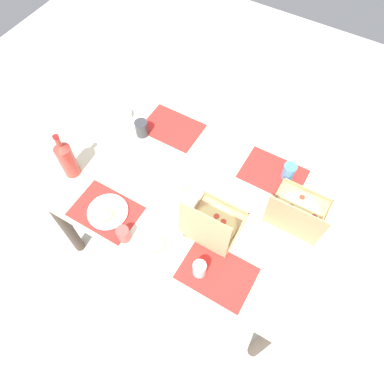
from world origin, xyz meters
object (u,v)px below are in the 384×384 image
(plate_near_right, at_px, (187,184))
(cup_clear_right, at_px, (289,171))
(cup_spare, at_px, (142,128))
(pizza_box_corner_left, at_px, (297,213))
(plate_near_left, at_px, (160,241))
(cup_red, at_px, (199,269))
(condiment_bowl, at_px, (124,114))
(soda_bottle, at_px, (67,159))
(plate_far_right, at_px, (108,212))
(pizza_box_edge_far, at_px, (212,225))
(cup_clear_left, at_px, (123,234))

(plate_near_right, distance_m, cup_clear_right, 0.58)
(cup_spare, bearing_deg, pizza_box_corner_left, 176.42)
(plate_near_left, distance_m, cup_red, 0.26)
(condiment_bowl, bearing_deg, soda_bottle, 89.11)
(plate_near_left, bearing_deg, cup_red, 171.53)
(plate_far_right, xyz_separation_m, condiment_bowl, (0.33, -0.61, 0.01))
(cup_red, bearing_deg, plate_near_left, -8.47)
(plate_near_left, xyz_separation_m, soda_bottle, (0.68, -0.11, 0.12))
(cup_red, bearing_deg, cup_clear_right, -101.56)
(cup_clear_right, bearing_deg, condiment_bowl, 5.29)
(pizza_box_edge_far, height_order, condiment_bowl, pizza_box_edge_far)
(cup_spare, bearing_deg, soda_bottle, 67.00)
(plate_near_left, distance_m, cup_clear_left, 0.19)
(pizza_box_edge_far, relative_size, cup_clear_right, 3.15)
(cup_clear_left, bearing_deg, cup_clear_right, -126.52)
(cup_red, distance_m, cup_clear_left, 0.43)
(pizza_box_edge_far, bearing_deg, pizza_box_corner_left, -140.93)
(plate_near_left, bearing_deg, condiment_bowl, -42.54)
(cup_clear_left, bearing_deg, plate_far_right, -23.59)
(pizza_box_edge_far, distance_m, condiment_bowl, 0.95)
(cup_red, height_order, cup_spare, cup_spare)
(pizza_box_edge_far, xyz_separation_m, plate_far_right, (0.53, 0.20, -0.04))
(pizza_box_edge_far, height_order, plate_near_right, pizza_box_edge_far)
(cup_clear_left, relative_size, condiment_bowl, 0.95)
(plate_near_right, height_order, condiment_bowl, condiment_bowl)
(plate_far_right, relative_size, condiment_bowl, 2.35)
(cup_red, relative_size, cup_spare, 0.94)
(cup_clear_right, bearing_deg, cup_red, 78.44)
(plate_near_left, relative_size, plate_near_right, 1.15)
(cup_clear_right, relative_size, condiment_bowl, 1.05)
(plate_near_left, xyz_separation_m, plate_near_right, (0.06, -0.37, 0.00))
(cup_red, relative_size, cup_clear_left, 1.09)
(pizza_box_edge_far, distance_m, cup_clear_left, 0.46)
(cup_spare, xyz_separation_m, cup_clear_right, (-0.90, -0.16, -0.00))
(pizza_box_corner_left, bearing_deg, plate_far_right, 28.93)
(plate_far_right, xyz_separation_m, cup_spare, (0.15, -0.55, 0.04))
(pizza_box_edge_far, distance_m, plate_near_right, 0.31)
(plate_near_right, height_order, cup_spare, cup_spare)
(cup_spare, height_order, condiment_bowl, cup_spare)
(plate_near_right, height_order, soda_bottle, soda_bottle)
(plate_far_right, height_order, condiment_bowl, condiment_bowl)
(soda_bottle, distance_m, cup_spare, 0.48)
(plate_near_left, distance_m, cup_spare, 0.74)
(cup_red, bearing_deg, pizza_box_corner_left, -119.23)
(pizza_box_edge_far, height_order, cup_clear_right, pizza_box_edge_far)
(pizza_box_corner_left, xyz_separation_m, cup_clear_left, (0.72, 0.56, -0.01))
(pizza_box_corner_left, distance_m, cup_spare, 1.04)
(pizza_box_edge_far, distance_m, cup_red, 0.24)
(plate_near_right, distance_m, soda_bottle, 0.68)
(plate_near_left, height_order, condiment_bowl, condiment_bowl)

